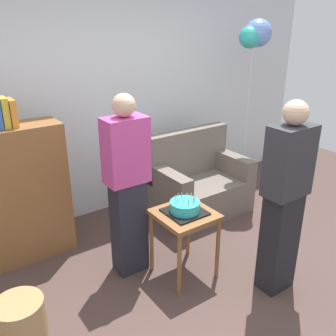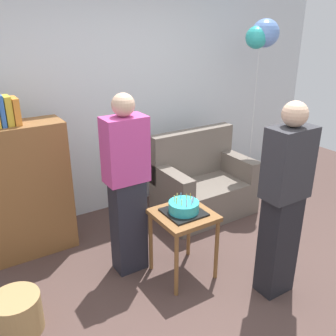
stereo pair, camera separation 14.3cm
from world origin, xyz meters
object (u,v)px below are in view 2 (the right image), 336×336
couch (202,185)px  balloon_bunch (262,35)px  person_blowing_candles (127,186)px  person_holding_cake (283,202)px  bookshelf (25,188)px  handbag (281,217)px  birthday_cake (184,208)px  side_table (183,223)px  wicker_basket (17,314)px

couch → balloon_bunch: (0.78, 0.01, 1.65)m
couch → person_blowing_candles: person_blowing_candles is taller
person_holding_cake → person_blowing_candles: bearing=-49.9°
couch → bookshelf: bookshelf is taller
bookshelf → person_holding_cake: person_holding_cake is taller
handbag → balloon_bunch: (0.22, 0.75, 1.89)m
person_holding_cake → handbag: bearing=-145.5°
person_holding_cake → handbag: 1.35m
birthday_cake → person_holding_cake: (0.53, -0.59, 0.16)m
couch → birthday_cake: size_ratio=3.44×
couch → handbag: 0.96m
side_table → person_blowing_candles: (-0.36, 0.34, 0.31)m
person_blowing_candles → handbag: size_ratio=5.82×
person_holding_cake → handbag: person_holding_cake is taller
wicker_basket → couch: bearing=18.6°
birthday_cake → handbag: 1.53m
birthday_cake → handbag: size_ratio=1.14×
balloon_bunch → bookshelf: bearing=174.9°
birthday_cake → wicker_basket: size_ratio=0.89×
handbag → balloon_bunch: 2.05m
couch → handbag: bearing=-52.9°
bookshelf → person_blowing_candles: 1.05m
person_holding_cake → wicker_basket: (-1.94, 0.69, -0.68)m
couch → wicker_basket: size_ratio=3.06×
bookshelf → balloon_bunch: 3.01m
person_blowing_candles → wicker_basket: size_ratio=4.53×
side_table → birthday_cake: (-0.00, -0.00, 0.15)m
bookshelf → person_blowing_candles: size_ratio=0.97×
birthday_cake → balloon_bunch: (1.64, 0.87, 1.33)m
person_blowing_candles → person_holding_cake: size_ratio=1.00×
couch → balloon_bunch: bearing=0.6°
couch → balloon_bunch: balloon_bunch is taller
person_holding_cake → wicker_basket: size_ratio=4.53×
side_table → person_blowing_candles: size_ratio=0.38×
person_blowing_candles → handbag: (1.78, -0.22, -0.73)m
birthday_cake → couch: bearing=45.0°
wicker_basket → balloon_bunch: 3.65m
bookshelf → wicker_basket: (-0.36, -1.01, -0.53)m
balloon_bunch → person_blowing_candles: bearing=-165.2°
side_table → handbag: 1.49m
couch → side_table: couch is taller
bookshelf → birthday_cake: bearing=-46.5°
side_table → handbag: side_table is taller
bookshelf → handbag: bookshelf is taller
person_blowing_candles → wicker_basket: 1.27m
side_table → wicker_basket: 1.46m
birthday_cake → balloon_bunch: size_ratio=0.15×
wicker_basket → handbag: bearing=0.3°
side_table → birthday_cake: 0.15m
wicker_basket → side_table: bearing=-4.0°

